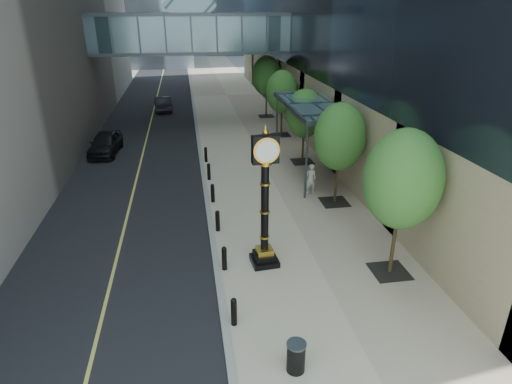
% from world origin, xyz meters
% --- Properties ---
extents(ground, '(320.00, 320.00, 0.00)m').
position_xyz_m(ground, '(0.00, 0.00, 0.00)').
color(ground, gray).
rests_on(ground, ground).
extents(road, '(8.00, 180.00, 0.02)m').
position_xyz_m(road, '(-7.00, 40.00, 0.01)').
color(road, black).
rests_on(road, ground).
extents(sidewalk, '(8.00, 180.00, 0.06)m').
position_xyz_m(sidewalk, '(1.00, 40.00, 0.03)').
color(sidewalk, '#B8A98E').
rests_on(sidewalk, ground).
extents(curb, '(0.25, 180.00, 0.07)m').
position_xyz_m(curb, '(-3.00, 40.00, 0.04)').
color(curb, gray).
rests_on(curb, ground).
extents(skywalk, '(17.00, 4.20, 5.80)m').
position_xyz_m(skywalk, '(-3.00, 28.00, 7.71)').
color(skywalk, slate).
rests_on(skywalk, ground).
extents(entrance_canopy, '(3.00, 8.00, 4.38)m').
position_xyz_m(entrance_canopy, '(3.48, 14.00, 4.19)').
color(entrance_canopy, '#383F44').
rests_on(entrance_canopy, ground).
extents(bollard_row, '(0.20, 16.20, 0.90)m').
position_xyz_m(bollard_row, '(-2.70, 9.00, 0.51)').
color(bollard_row, black).
rests_on(bollard_row, sidewalk).
extents(street_trees, '(2.77, 28.71, 5.70)m').
position_xyz_m(street_trees, '(3.60, 15.48, 3.64)').
color(street_trees, black).
rests_on(street_trees, sidewalk).
extents(street_clock, '(1.11, 1.11, 5.51)m').
position_xyz_m(street_clock, '(-1.09, 4.39, 2.45)').
color(street_clock, black).
rests_on(street_clock, sidewalk).
extents(trash_bin, '(0.69, 0.69, 0.90)m').
position_xyz_m(trash_bin, '(-1.21, -1.17, 0.51)').
color(trash_bin, black).
rests_on(trash_bin, sidewalk).
extents(pedestrian, '(0.64, 0.43, 1.71)m').
position_xyz_m(pedestrian, '(2.66, 10.86, 0.91)').
color(pedestrian, beige).
rests_on(pedestrian, sidewalk).
extents(car_near, '(2.13, 4.55, 1.51)m').
position_xyz_m(car_near, '(-9.50, 20.06, 0.77)').
color(car_near, black).
rests_on(car_near, road).
extents(car_far, '(2.00, 4.41, 1.41)m').
position_xyz_m(car_far, '(-6.02, 33.28, 0.72)').
color(car_far, black).
rests_on(car_far, road).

